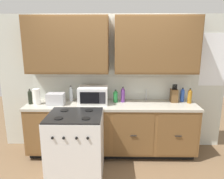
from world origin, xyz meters
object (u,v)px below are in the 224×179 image
at_px(bottle_dark, 30,97).
at_px(toaster, 56,99).
at_px(bottle_green, 116,96).
at_px(bottle_violet, 123,95).
at_px(microwave, 93,95).
at_px(knife_block, 174,95).
at_px(stove_range, 76,145).
at_px(bottle_blue, 182,95).
at_px(bottle_clear, 71,93).
at_px(bottle_amber, 190,96).
at_px(paper_towel_roll, 37,97).

bearing_deg(bottle_dark, toaster, -3.71).
height_order(bottle_green, bottle_violet, bottle_violet).
xyz_separation_m(microwave, knife_block, (1.37, 0.09, -0.02)).
height_order(toaster, knife_block, knife_block).
relative_size(stove_range, bottle_blue, 3.94).
xyz_separation_m(stove_range, bottle_clear, (-0.21, 0.79, 0.56)).
bearing_deg(microwave, bottle_dark, -176.52).
bearing_deg(bottle_green, bottle_violet, 8.61).
xyz_separation_m(bottle_green, bottle_clear, (-0.77, 0.07, 0.02)).
height_order(knife_block, bottle_blue, knife_block).
height_order(microwave, bottle_clear, microwave).
xyz_separation_m(toaster, bottle_amber, (2.22, 0.11, 0.03)).
distance_m(microwave, bottle_clear, 0.42).
bearing_deg(microwave, knife_block, 3.67).
xyz_separation_m(bottle_clear, bottle_dark, (-0.64, -0.19, -0.01)).
distance_m(microwave, paper_towel_roll, 0.93).
xyz_separation_m(bottle_amber, bottle_clear, (-2.01, 0.10, 0.01)).
relative_size(knife_block, bottle_amber, 1.21).
distance_m(toaster, bottle_violet, 1.12).
relative_size(stove_range, bottle_clear, 3.50).
height_order(microwave, bottle_green, microwave).
bearing_deg(stove_range, toaster, 125.91).
xyz_separation_m(paper_towel_roll, bottle_blue, (2.45, 0.20, -0.01)).
bearing_deg(knife_block, paper_towel_roll, -175.84).
height_order(microwave, paper_towel_roll, microwave).
bearing_deg(paper_towel_roll, bottle_amber, 2.25).
bearing_deg(microwave, bottle_blue, 4.48).
bearing_deg(paper_towel_roll, toaster, -2.20).
distance_m(bottle_green, bottle_blue, 1.15).
relative_size(knife_block, bottle_dark, 1.22).
relative_size(stove_range, bottle_violet, 3.57).
xyz_separation_m(microwave, bottle_green, (0.37, 0.05, -0.03)).
distance_m(toaster, bottle_green, 0.99).
bearing_deg(bottle_blue, knife_block, -168.30).
relative_size(knife_block, paper_towel_roll, 1.19).
bearing_deg(bottle_clear, bottle_violet, -3.48).
height_order(stove_range, bottle_clear, bottle_clear).
height_order(toaster, paper_towel_roll, paper_towel_roll).
bearing_deg(stove_range, bottle_dark, 144.73).
bearing_deg(bottle_violet, paper_towel_roll, -174.01).
relative_size(paper_towel_roll, bottle_blue, 1.08).
distance_m(stove_range, bottle_clear, 0.99).
bearing_deg(bottle_clear, bottle_dark, -163.62).
relative_size(microwave, bottle_amber, 1.87).
relative_size(stove_range, bottle_amber, 3.71).
distance_m(microwave, bottle_dark, 1.04).
distance_m(bottle_violet, bottle_amber, 1.12).
height_order(knife_block, bottle_dark, knife_block).
height_order(knife_block, bottle_amber, knife_block).
bearing_deg(bottle_blue, bottle_clear, 179.84).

